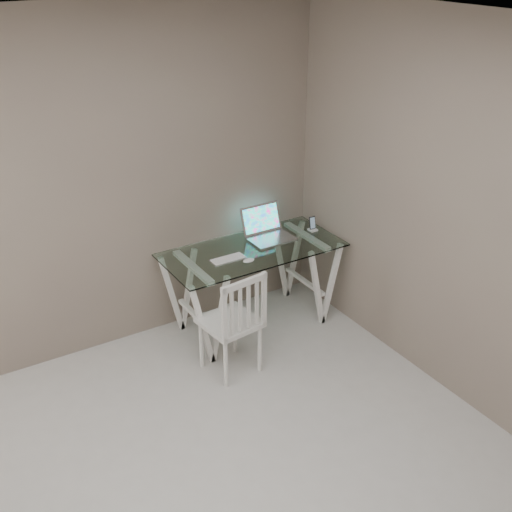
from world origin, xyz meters
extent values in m
cube|color=white|center=(0.00, 0.00, 2.70)|extent=(4.00, 4.50, 0.02)
cube|color=#74665B|center=(0.00, 2.25, 1.35)|extent=(4.00, 0.02, 2.70)
cube|color=silver|center=(1.20, 1.84, 0.74)|extent=(1.50, 0.70, 0.01)
cube|color=white|center=(0.65, 1.84, 0.36)|extent=(0.24, 0.62, 0.72)
cube|color=white|center=(1.75, 1.84, 0.36)|extent=(0.24, 0.62, 0.72)
cube|color=silver|center=(0.73, 1.40, 0.43)|extent=(0.45, 0.45, 0.04)
cylinder|color=silver|center=(0.59, 1.22, 0.21)|extent=(0.03, 0.03, 0.41)
cylinder|color=silver|center=(0.91, 1.25, 0.21)|extent=(0.03, 0.03, 0.41)
cylinder|color=silver|center=(0.55, 1.54, 0.21)|extent=(0.03, 0.03, 0.41)
cylinder|color=silver|center=(0.87, 1.58, 0.21)|extent=(0.03, 0.03, 0.41)
cube|color=silver|center=(0.75, 1.21, 0.66)|extent=(0.40, 0.08, 0.45)
cube|color=#B4B3B8|center=(1.43, 1.90, 0.75)|extent=(0.38, 0.26, 0.02)
cube|color=#19D899|center=(1.43, 2.07, 0.88)|extent=(0.38, 0.09, 0.24)
cube|color=silver|center=(0.93, 1.77, 0.75)|extent=(0.30, 0.13, 0.01)
ellipsoid|color=silver|center=(1.05, 1.65, 0.76)|extent=(0.10, 0.06, 0.03)
cube|color=white|center=(1.84, 1.87, 0.75)|extent=(0.07, 0.07, 0.02)
cube|color=black|center=(1.84, 1.88, 0.82)|extent=(0.06, 0.03, 0.11)
camera|label=1|loc=(-1.26, -2.23, 3.08)|focal=45.00mm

